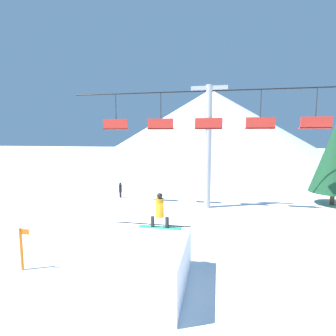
# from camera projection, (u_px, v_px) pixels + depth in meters

# --- Properties ---
(ground_plane) EXTENTS (220.00, 220.00, 0.00)m
(ground_plane) POSITION_uv_depth(u_px,v_px,m) (131.00, 282.00, 8.80)
(ground_plane) COLOR white
(mountain_ridge) EXTENTS (65.23, 65.23, 19.38)m
(mountain_ridge) POSITION_uv_depth(u_px,v_px,m) (210.00, 121.00, 82.02)
(mountain_ridge) COLOR silver
(mountain_ridge) RESTS_ON ground_plane
(snow_ramp) EXTENTS (2.92, 3.35, 1.56)m
(snow_ramp) POSITION_uv_depth(u_px,v_px,m) (141.00, 264.00, 8.46)
(snow_ramp) COLOR white
(snow_ramp) RESTS_ON ground_plane
(snowboarder) EXTENTS (1.55, 0.30, 1.30)m
(snowboarder) POSITION_uv_depth(u_px,v_px,m) (160.00, 211.00, 9.50)
(snowboarder) COLOR #1E9E6B
(snowboarder) RESTS_ON snow_ramp
(chairlift) EXTENTS (19.22, 0.44, 8.25)m
(chairlift) POSITION_uv_depth(u_px,v_px,m) (208.00, 134.00, 17.50)
(chairlift) COLOR #B2B2B7
(chairlift) RESTS_ON ground_plane
(pine_tree_near) EXTENTS (3.19, 3.19, 6.11)m
(pine_tree_near) POSITION_uv_depth(u_px,v_px,m) (335.00, 156.00, 18.43)
(pine_tree_near) COLOR #4C3823
(pine_tree_near) RESTS_ON ground_plane
(trail_marker) EXTENTS (0.41, 0.10, 1.58)m
(trail_marker) POSITION_uv_depth(u_px,v_px,m) (22.00, 248.00, 9.53)
(trail_marker) COLOR orange
(trail_marker) RESTS_ON ground_plane
(distant_skier) EXTENTS (0.24, 0.24, 1.23)m
(distant_skier) POSITION_uv_depth(u_px,v_px,m) (120.00, 189.00, 20.97)
(distant_skier) COLOR black
(distant_skier) RESTS_ON ground_plane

